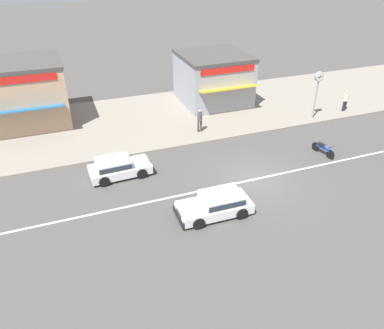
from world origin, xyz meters
name	(u,v)px	position (x,y,z in m)	size (l,w,h in m)	color
ground_plane	(254,179)	(0.00, 0.00, 0.00)	(160.00, 160.00, 0.00)	#4C4947
lane_centre_stripe	(254,179)	(0.00, 0.00, 0.00)	(50.40, 0.14, 0.01)	silver
kerb_strip	(192,113)	(0.00, 10.04, 0.07)	(68.00, 10.00, 0.15)	gray
hatchback_white_0	(118,167)	(-7.10, 3.08, 0.59)	(3.59, 1.85, 1.10)	white
hatchback_white_3	(217,204)	(-3.23, -2.06, 0.59)	(3.71, 1.81, 1.10)	white
motorcycle_0	(323,149)	(5.42, 1.05, 0.42)	(0.57, 1.76, 0.80)	black
street_clock	(318,84)	(8.00, 5.74, 2.84)	(0.70, 0.22, 3.56)	#9E9EA3
pedestrian_near_clock	(346,99)	(11.20, 6.11, 1.12)	(0.34, 0.34, 1.66)	#232838
pedestrian_mid_kerb	(200,119)	(-0.73, 6.59, 1.10)	(0.34, 0.34, 1.63)	#4C4238
shopfront_corner_warung	(213,78)	(2.40, 11.63, 2.10)	(5.16, 6.11, 3.88)	#999EA8
shopfront_mid_block	(21,93)	(-12.00, 12.50, 2.39)	(6.20, 5.95, 4.47)	tan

